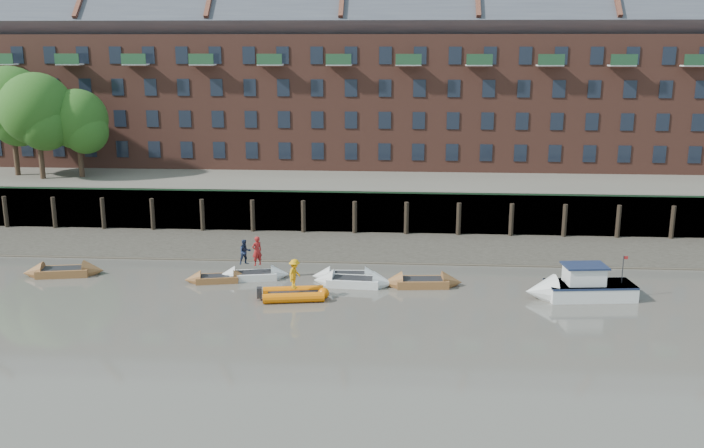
# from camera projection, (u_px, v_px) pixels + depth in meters

# --- Properties ---
(ground) EXTENTS (220.00, 220.00, 0.00)m
(ground) POSITION_uv_depth(u_px,v_px,m) (286.00, 343.00, 36.98)
(ground) COLOR #59544C
(ground) RESTS_ON ground
(foreshore) EXTENTS (110.00, 8.00, 0.50)m
(foreshore) POSITION_uv_depth(u_px,v_px,m) (324.00, 246.00, 54.42)
(foreshore) COLOR #3D382F
(foreshore) RESTS_ON ground
(mud_band) EXTENTS (110.00, 1.60, 0.10)m
(mud_band) POSITION_uv_depth(u_px,v_px,m) (319.00, 260.00, 51.12)
(mud_band) COLOR #4C4336
(mud_band) RESTS_ON ground
(river_wall) EXTENTS (110.00, 1.23, 3.30)m
(river_wall) POSITION_uv_depth(u_px,v_px,m) (330.00, 212.00, 58.28)
(river_wall) COLOR #2D2A26
(river_wall) RESTS_ON ground
(bank_terrace) EXTENTS (110.00, 28.00, 3.20)m
(bank_terrace) POSITION_uv_depth(u_px,v_px,m) (344.00, 180.00, 71.48)
(bank_terrace) COLOR #5E594D
(bank_terrace) RESTS_ON ground
(apartment_terrace) EXTENTS (80.60, 15.56, 20.98)m
(apartment_terrace) POSITION_uv_depth(u_px,v_px,m) (344.00, 61.00, 69.77)
(apartment_terrace) COLOR brown
(apartment_terrace) RESTS_ON bank_terrace
(tree_cluster) EXTENTS (11.76, 7.74, 9.40)m
(tree_cluster) POSITION_uv_depth(u_px,v_px,m) (34.00, 109.00, 63.03)
(tree_cluster) COLOR #3A281C
(tree_cluster) RESTS_ON bank_terrace
(rowboat_0) EXTENTS (5.17, 2.37, 1.45)m
(rowboat_0) POSITION_uv_depth(u_px,v_px,m) (64.00, 272.00, 47.59)
(rowboat_0) COLOR brown
(rowboat_0) RESTS_ON ground
(rowboat_2) EXTENTS (4.16, 1.96, 1.16)m
(rowboat_2) POSITION_uv_depth(u_px,v_px,m) (217.00, 279.00, 46.36)
(rowboat_2) COLOR brown
(rowboat_2) RESTS_ON ground
(rowboat_3) EXTENTS (4.70, 2.19, 1.31)m
(rowboat_3) POSITION_uv_depth(u_px,v_px,m) (253.00, 275.00, 46.90)
(rowboat_3) COLOR silver
(rowboat_3) RESTS_ON ground
(rowboat_4) EXTENTS (4.43, 1.43, 1.27)m
(rowboat_4) POSITION_uv_depth(u_px,v_px,m) (347.00, 276.00, 46.77)
(rowboat_4) COLOR silver
(rowboat_4) RESTS_ON ground
(rowboat_5) EXTENTS (5.02, 1.75, 1.43)m
(rowboat_5) POSITION_uv_depth(u_px,v_px,m) (353.00, 282.00, 45.63)
(rowboat_5) COLOR silver
(rowboat_5) RESTS_ON ground
(rowboat_6) EXTENTS (5.01, 1.86, 1.42)m
(rowboat_6) POSITION_uv_depth(u_px,v_px,m) (422.00, 282.00, 45.48)
(rowboat_6) COLOR brown
(rowboat_6) RESTS_ON ground
(rib_tender) EXTENTS (3.96, 2.38, 0.67)m
(rib_tender) POSITION_uv_depth(u_px,v_px,m) (296.00, 294.00, 43.26)
(rib_tender) COLOR orange
(rib_tender) RESTS_ON ground
(motor_launch) EXTENTS (6.48, 2.74, 2.59)m
(motor_launch) POSITION_uv_depth(u_px,v_px,m) (572.00, 288.00, 43.26)
(motor_launch) COLOR silver
(motor_launch) RESTS_ON ground
(person_rower_a) EXTENTS (0.81, 0.79, 1.88)m
(person_rower_a) POSITION_uv_depth(u_px,v_px,m) (257.00, 251.00, 46.59)
(person_rower_a) COLOR maroon
(person_rower_a) RESTS_ON rowboat_3
(person_rower_b) EXTENTS (0.98, 0.92, 1.61)m
(person_rower_b) POSITION_uv_depth(u_px,v_px,m) (245.00, 252.00, 46.84)
(person_rower_b) COLOR #19233F
(person_rower_b) RESTS_ON rowboat_3
(person_rib_crew) EXTENTS (0.97, 1.28, 1.76)m
(person_rib_crew) POSITION_uv_depth(u_px,v_px,m) (295.00, 274.00, 43.01)
(person_rib_crew) COLOR orange
(person_rib_crew) RESTS_ON rib_tender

